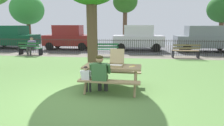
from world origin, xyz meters
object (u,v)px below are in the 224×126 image
far_tree_left (27,10)px  adult_at_table (100,73)px  park_bench_center (106,50)px  far_tree_center (223,9)px  parked_car_right (138,38)px  picnic_table_foreground (112,71)px  parked_car_center (69,37)px  person_on_park_bench (31,45)px  pizza_slice_on_table (132,66)px  parked_car_far_right (205,38)px  park_bench_left (30,49)px  park_bench_right (186,51)px  far_tree_midleft (125,3)px  parked_car_left (11,37)px  pizza_box_open (116,62)px  child_at_table (87,77)px

far_tree_left → adult_at_table: bearing=-54.2°
park_bench_center → far_tree_center: size_ratio=0.33×
adult_at_table → far_tree_center: 18.66m
parked_car_right → picnic_table_foreground: bearing=-95.6°
parked_car_center → far_tree_left: far_tree_left is taller
person_on_park_bench → adult_at_table: bearing=-48.5°
park_bench_center → far_tree_center: far_tree_center is taller
parked_car_center → far_tree_left: bearing=139.7°
pizza_slice_on_table → parked_car_right: size_ratio=0.07×
adult_at_table → picnic_table_foreground: bearing=59.5°
parked_car_right → parked_car_far_right: parked_car_right is taller
park_bench_left → park_bench_right: size_ratio=1.01×
park_bench_center → far_tree_midleft: (0.72, 8.89, 3.89)m
picnic_table_foreground → parked_car_left: size_ratio=0.42×
far_tree_center → parked_car_far_right: bearing=-121.2°
park_bench_right → parked_car_right: bearing=132.8°
park_bench_left → person_on_park_bench: 0.26m
person_on_park_bench → parked_car_center: size_ratio=0.30×
parked_car_left → parked_car_center: parked_car_center is taller
park_bench_left → pizza_slice_on_table: bearing=-41.8°
pizza_box_open → parked_car_far_right: bearing=57.9°
park_bench_right → adult_at_table: bearing=-121.2°
parked_car_center → parked_car_far_right: parked_car_center is taller
picnic_table_foreground → far_tree_center: far_tree_center is taller
park_bench_right → far_tree_left: 18.07m
picnic_table_foreground → pizza_box_open: size_ratio=3.36×
pizza_slice_on_table → far_tree_left: bearing=128.8°
child_at_table → parked_car_left: (-9.17, 9.90, 0.49)m
far_tree_midleft → person_on_park_bench: bearing=-123.4°
picnic_table_foreground → park_bench_left: size_ratio=1.14×
pizza_box_open → parked_car_far_right: size_ratio=0.13×
pizza_box_open → park_bench_center: 6.33m
pizza_slice_on_table → far_tree_center: size_ratio=0.06×
far_tree_center → adult_at_table: bearing=-121.9°
parked_car_right → child_at_table: bearing=-99.3°
far_tree_center → parked_car_center: bearing=-157.9°
pizza_box_open → pizza_slice_on_table: bearing=-9.6°
far_tree_left → far_tree_midleft: 11.16m
child_at_table → far_tree_midleft: (0.27, 15.67, 3.79)m
far_tree_midleft → adult_at_table: bearing=-89.5°
parked_car_right → far_tree_center: 10.60m
far_tree_midleft → far_tree_center: (9.88, 0.00, -0.77)m
park_bench_left → far_tree_center: 18.42m
adult_at_table → park_bench_center: size_ratio=0.73×
picnic_table_foreground → far_tree_midleft: size_ratio=0.33×
park_bench_center → parked_car_far_right: size_ratio=0.37×
pizza_box_open → parked_car_center: size_ratio=0.14×
person_on_park_bench → far_tree_left: 10.76m
park_bench_right → far_tree_center: size_ratio=0.32×
adult_at_table → child_at_table: 0.44m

